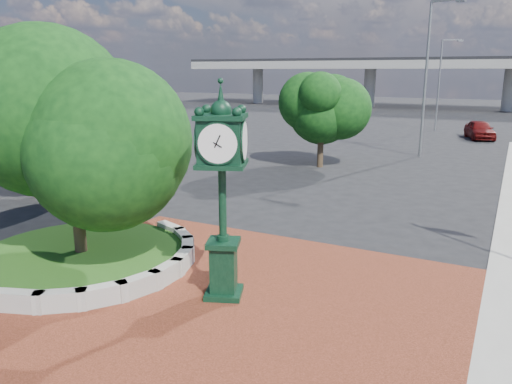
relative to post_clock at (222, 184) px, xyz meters
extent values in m
plane|color=black|center=(-0.04, -0.01, -3.00)|extent=(200.00, 200.00, 0.00)
cube|color=#612817|center=(-0.04, -1.01, -2.98)|extent=(12.00, 12.00, 0.04)
cube|color=#9E9B93|center=(-3.94, -3.02, -2.73)|extent=(1.29, 0.76, 0.54)
cube|color=#9E9B93|center=(-3.09, -2.55, -2.73)|extent=(1.20, 1.04, 0.54)
cube|color=#9E9B93|center=(-2.41, -1.84, -2.73)|extent=(1.00, 1.22, 0.54)
cube|color=#9E9B93|center=(-1.98, -0.97, -2.73)|extent=(0.71, 1.30, 0.54)
cube|color=#9E9B93|center=(-1.84, -0.01, -2.73)|extent=(0.35, 1.25, 0.54)
cube|color=#9E9B93|center=(-1.98, 0.95, -2.73)|extent=(0.71, 1.30, 0.54)
cube|color=#9E9B93|center=(-2.41, 1.83, -2.73)|extent=(1.00, 1.22, 0.54)
cube|color=#9E9B93|center=(-3.09, 2.53, -2.73)|extent=(1.20, 1.04, 0.54)
cube|color=#9E9B93|center=(-3.94, 3.00, -2.73)|extent=(1.29, 0.76, 0.54)
cylinder|color=#1B4B15|center=(-5.04, -0.01, -2.80)|extent=(6.10, 6.10, 0.40)
cube|color=#9E9B93|center=(-0.04, 69.99, 3.50)|extent=(90.00, 12.00, 1.20)
cube|color=black|center=(-0.04, 69.99, 4.30)|extent=(90.00, 12.00, 0.40)
cylinder|color=#9E9B93|center=(-35.04, 69.99, 0.00)|extent=(1.80, 1.80, 6.00)
cylinder|color=#9E9B93|center=(-15.04, 69.99, 0.00)|extent=(1.80, 1.80, 6.00)
cylinder|color=#9E9B93|center=(4.96, 69.99, 0.00)|extent=(1.80, 1.80, 6.00)
cylinder|color=#38281C|center=(-5.04, -0.01, -1.91)|extent=(0.36, 0.36, 2.17)
sphere|color=black|center=(-5.04, -0.01, 0.73)|extent=(5.20, 5.20, 5.20)
cylinder|color=#38281C|center=(-13.04, 4.99, -1.77)|extent=(0.36, 0.36, 2.45)
sphere|color=black|center=(-13.04, 4.99, 1.13)|extent=(5.60, 5.60, 5.60)
cylinder|color=#38281C|center=(-4.04, 17.99, -2.04)|extent=(0.36, 0.36, 1.92)
sphere|color=black|center=(-4.04, 17.99, 0.25)|extent=(4.40, 4.40, 4.40)
cube|color=black|center=(0.00, 0.00, -2.91)|extent=(1.20, 1.20, 0.18)
cube|color=black|center=(0.00, 0.00, -2.19)|extent=(0.82, 0.82, 1.26)
cube|color=black|center=(0.00, 0.00, -1.53)|extent=(1.05, 1.05, 0.14)
cylinder|color=black|center=(0.00, 0.00, -0.48)|extent=(0.20, 0.20, 1.95)
cube|color=black|center=(0.00, 0.00, 1.08)|extent=(1.34, 1.34, 1.03)
cylinder|color=white|center=(0.20, -0.50, 1.08)|extent=(0.88, 0.41, 0.92)
cylinder|color=white|center=(-0.20, 0.50, 1.08)|extent=(0.88, 0.41, 0.92)
cylinder|color=white|center=(-0.50, -0.20, 1.08)|extent=(0.41, 0.88, 0.92)
cylinder|color=white|center=(0.50, 0.20, 1.08)|extent=(0.41, 0.88, 0.92)
sphere|color=black|center=(0.00, 0.00, 1.79)|extent=(0.51, 0.51, 0.51)
cone|color=black|center=(0.00, 0.00, 2.17)|extent=(0.21, 0.21, 0.57)
imported|color=#5C0D0D|center=(3.59, 36.24, -2.21)|extent=(3.14, 4.96, 1.57)
cylinder|color=slate|center=(0.67, 24.75, 1.98)|extent=(0.18, 0.18, 9.95)
cube|color=slate|center=(1.62, 24.47, 6.96)|extent=(1.95, 0.73, 0.13)
cube|color=slate|center=(2.47, 24.21, 6.85)|extent=(0.61, 0.42, 0.17)
cylinder|color=slate|center=(-0.67, 40.98, 1.23)|extent=(0.15, 0.15, 8.46)
cube|color=slate|center=(0.12, 41.27, 5.46)|extent=(1.64, 0.71, 0.11)
cube|color=slate|center=(0.83, 41.53, 5.37)|extent=(0.52, 0.38, 0.14)
camera|label=1|loc=(6.24, -10.21, 2.73)|focal=35.00mm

